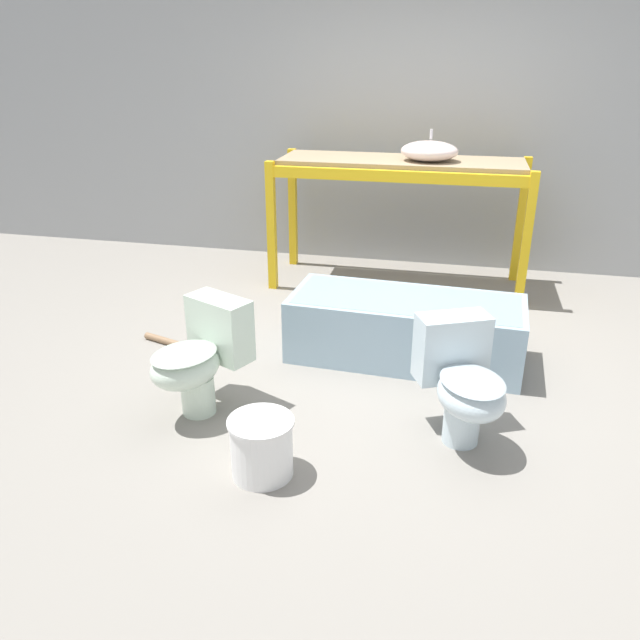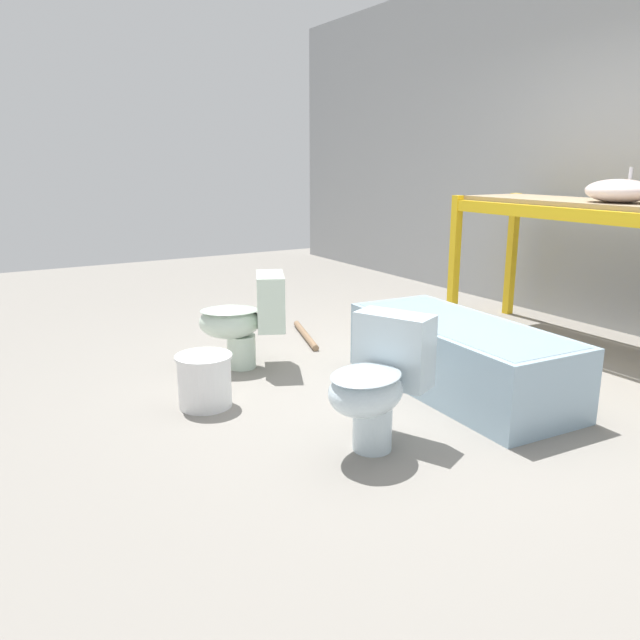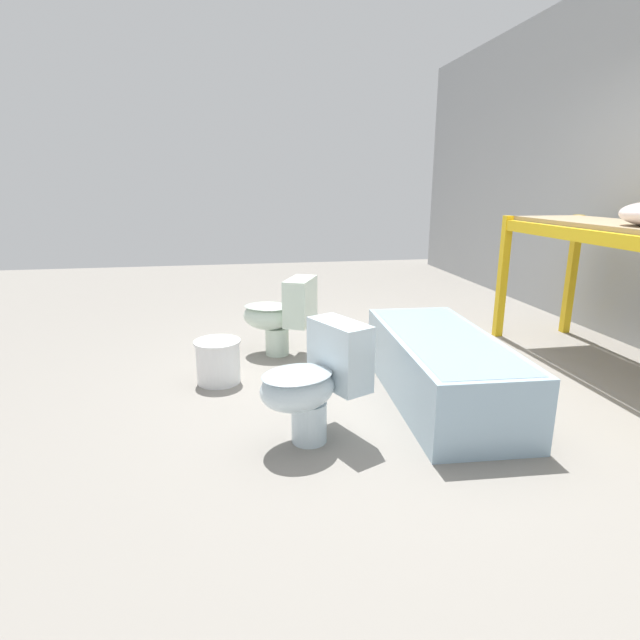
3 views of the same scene
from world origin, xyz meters
name	(u,v)px [view 3 (image 3 of 3)]	position (x,y,z in m)	size (l,w,h in m)	color
ground_plane	(430,391)	(0.00, 0.00, 0.00)	(12.00, 12.00, 0.00)	gray
shelving_rack	(631,248)	(-0.09, 1.48, 0.95)	(2.17, 0.77, 1.11)	yellow
bathtub_main	(442,364)	(0.14, 0.01, 0.25)	(1.58, 0.72, 0.43)	#99B7CC
toilet_near	(281,313)	(-0.95, -0.94, 0.36)	(0.57, 0.68, 0.65)	silver
toilet_far	(315,379)	(0.52, -0.90, 0.36)	(0.57, 0.68, 0.65)	silver
bucket_white	(218,360)	(-0.42, -1.44, 0.16)	(0.33, 0.33, 0.31)	white
loose_pipe	(352,333)	(-1.38, -0.23, 0.02)	(0.74, 0.28, 0.05)	#8C6B4C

